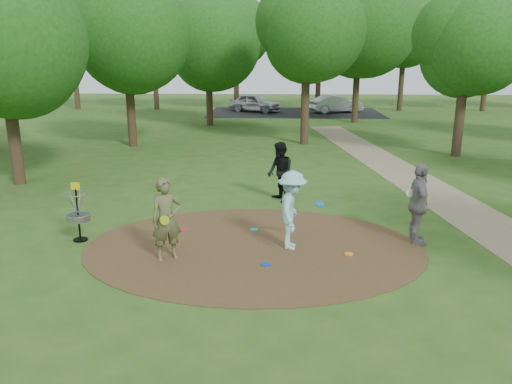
{
  "coord_description": "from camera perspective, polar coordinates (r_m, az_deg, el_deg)",
  "views": [
    {
      "loc": [
        0.54,
        -11.57,
        4.63
      ],
      "look_at": [
        0.0,
        1.2,
        1.1
      ],
      "focal_mm": 35.0,
      "sensor_mm": 36.0,
      "label": 1
    }
  ],
  "objects": [
    {
      "name": "disc_ground_orange",
      "position": [
        12.22,
        10.57,
        -6.97
      ],
      "size": [
        0.22,
        0.22,
        0.02
      ],
      "primitive_type": "cylinder",
      "color": "orange",
      "rests_on": "dirt_clearing"
    },
    {
      "name": "dirt_clearing",
      "position": [
        12.47,
        -0.24,
        -6.31
      ],
      "size": [
        8.4,
        8.4,
        0.02
      ],
      "primitive_type": "cylinder",
      "color": "#47301C",
      "rests_on": "ground"
    },
    {
      "name": "disc_ground_blue",
      "position": [
        11.45,
        1.15,
        -8.26
      ],
      "size": [
        0.22,
        0.22,
        0.02
      ],
      "primitive_type": "cylinder",
      "color": "#0B36BE",
      "rests_on": "dirt_clearing"
    },
    {
      "name": "tree_ring",
      "position": [
        21.73,
        5.87,
        17.08
      ],
      "size": [
        37.64,
        46.1,
        9.67
      ],
      "color": "#332316",
      "rests_on": "ground"
    },
    {
      "name": "car_right",
      "position": [
        42.04,
        9.15,
        9.9
      ],
      "size": [
        4.58,
        2.77,
        1.43
      ],
      "primitive_type": "imported",
      "rotation": [
        0.0,
        0.0,
        1.88
      ],
      "color": "#A6A9AE",
      "rests_on": "ground"
    },
    {
      "name": "disc_ground_cyan",
      "position": [
        13.62,
        -0.22,
        -4.3
      ],
      "size": [
        0.22,
        0.22,
        0.02
      ],
      "primitive_type": "cylinder",
      "color": "#16A5B7",
      "rests_on": "dirt_clearing"
    },
    {
      "name": "player_observer_with_disc",
      "position": [
        11.66,
        -10.2,
        -3.08
      ],
      "size": [
        0.85,
        0.75,
        1.95
      ],
      "color": "brown",
      "rests_on": "ground"
    },
    {
      "name": "player_waiting_with_disc",
      "position": [
        13.08,
        18.1,
        -1.32
      ],
      "size": [
        0.6,
        1.22,
        2.06
      ],
      "color": "gray",
      "rests_on": "ground"
    },
    {
      "name": "disc_golf_basket",
      "position": [
        13.43,
        -19.73,
        -1.73
      ],
      "size": [
        0.63,
        0.63,
        1.54
      ],
      "color": "black",
      "rests_on": "ground"
    },
    {
      "name": "car_left",
      "position": [
        42.24,
        -0.15,
        10.15
      ],
      "size": [
        4.67,
        3.36,
        1.48
      ],
      "primitive_type": "imported",
      "rotation": [
        0.0,
        0.0,
        1.15
      ],
      "color": "#B3B7BC",
      "rests_on": "ground"
    },
    {
      "name": "player_throwing_with_disc",
      "position": [
        12.16,
        4.12,
        -2.09
      ],
      "size": [
        1.23,
        1.31,
        1.95
      ],
      "color": "#96D9E0",
      "rests_on": "ground"
    },
    {
      "name": "footpath",
      "position": [
        15.53,
        24.91,
        -3.38
      ],
      "size": [
        7.55,
        39.89,
        0.01
      ],
      "primitive_type": "cube",
      "rotation": [
        0.0,
        0.0,
        0.14
      ],
      "color": "#8C7A5B",
      "rests_on": "ground"
    },
    {
      "name": "parking_lot",
      "position": [
        41.85,
        4.47,
        9.04
      ],
      "size": [
        14.0,
        8.0,
        0.01
      ],
      "primitive_type": "cube",
      "color": "black",
      "rests_on": "ground"
    },
    {
      "name": "player_walking_with_disc",
      "position": [
        16.08,
        2.77,
        2.27
      ],
      "size": [
        1.06,
        1.16,
        1.94
      ],
      "color": "black",
      "rests_on": "ground"
    },
    {
      "name": "ground",
      "position": [
        12.48,
        -0.24,
        -6.35
      ],
      "size": [
        100.0,
        100.0,
        0.0
      ],
      "primitive_type": "plane",
      "color": "#2D5119",
      "rests_on": "ground"
    },
    {
      "name": "disc_ground_red",
      "position": [
        13.7,
        -8.22,
        -4.35
      ],
      "size": [
        0.22,
        0.22,
        0.02
      ],
      "primitive_type": "cylinder",
      "color": "#C91449",
      "rests_on": "dirt_clearing"
    }
  ]
}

